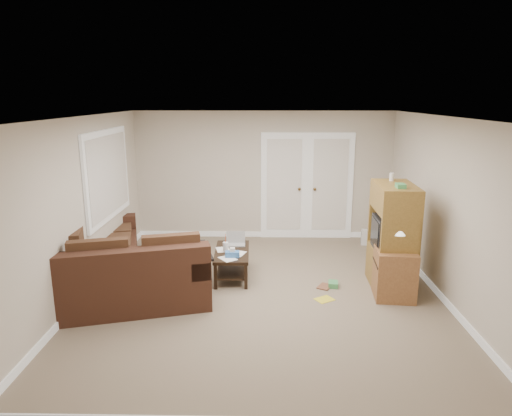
{
  "coord_description": "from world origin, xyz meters",
  "views": [
    {
      "loc": [
        0.02,
        -6.09,
        2.76
      ],
      "look_at": [
        -0.11,
        0.68,
        1.1
      ],
      "focal_mm": 32.0,
      "sensor_mm": 36.0,
      "label": 1
    }
  ],
  "objects_px": {
    "tv_armoire": "(392,237)",
    "side_cabinet": "(395,270)",
    "sectional_sofa": "(117,264)",
    "coffee_table": "(232,262)"
  },
  "relations": [
    {
      "from": "sectional_sofa",
      "to": "tv_armoire",
      "type": "bearing_deg",
      "value": -14.31
    },
    {
      "from": "sectional_sofa",
      "to": "side_cabinet",
      "type": "bearing_deg",
      "value": -19.37
    },
    {
      "from": "tv_armoire",
      "to": "side_cabinet",
      "type": "height_order",
      "value": "tv_armoire"
    },
    {
      "from": "sectional_sofa",
      "to": "side_cabinet",
      "type": "relative_size",
      "value": 2.72
    },
    {
      "from": "tv_armoire",
      "to": "side_cabinet",
      "type": "relative_size",
      "value": 1.47
    },
    {
      "from": "tv_armoire",
      "to": "side_cabinet",
      "type": "distance_m",
      "value": 0.52
    },
    {
      "from": "sectional_sofa",
      "to": "side_cabinet",
      "type": "distance_m",
      "value": 4.01
    },
    {
      "from": "coffee_table",
      "to": "side_cabinet",
      "type": "height_order",
      "value": "side_cabinet"
    },
    {
      "from": "coffee_table",
      "to": "tv_armoire",
      "type": "height_order",
      "value": "tv_armoire"
    },
    {
      "from": "side_cabinet",
      "to": "coffee_table",
      "type": "bearing_deg",
      "value": 167.78
    }
  ]
}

